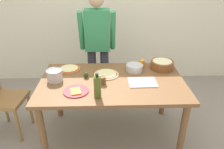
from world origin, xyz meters
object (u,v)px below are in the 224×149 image
at_px(cutting_board_white, 142,82).
at_px(cup_small_brown, 103,80).
at_px(avocado, 86,75).
at_px(popcorn_bowl, 162,64).
at_px(olive_oil_bottle, 97,87).
at_px(pizza_raw_on_board, 106,74).
at_px(chair_wooden_left, 0,95).
at_px(dining_table, 112,88).
at_px(mixing_bowl_steel, 134,68).
at_px(person_cook, 98,43).
at_px(pizza_cooked_on_tray, 69,69).
at_px(steel_pot, 55,75).
at_px(cup_orange, 142,63).
at_px(plate_with_slice, 76,91).

bearing_deg(cutting_board_white, cup_small_brown, -178.86).
bearing_deg(avocado, cutting_board_white, -12.84).
height_order(popcorn_bowl, olive_oil_bottle, olive_oil_bottle).
xyz_separation_m(pizza_raw_on_board, popcorn_bowl, (0.69, 0.16, 0.05)).
distance_m(chair_wooden_left, cup_small_brown, 1.26).
distance_m(chair_wooden_left, pizza_raw_on_board, 1.28).
distance_m(olive_oil_bottle, cup_small_brown, 0.28).
relative_size(dining_table, pizza_raw_on_board, 5.54).
xyz_separation_m(olive_oil_bottle, cup_small_brown, (0.05, 0.26, -0.07)).
distance_m(popcorn_bowl, mixing_bowl_steel, 0.35).
relative_size(pizza_raw_on_board, olive_oil_bottle, 1.13).
relative_size(person_cook, cup_small_brown, 19.06).
bearing_deg(popcorn_bowl, pizza_cooked_on_tray, 179.66).
bearing_deg(chair_wooden_left, pizza_raw_on_board, 1.88).
height_order(person_cook, steel_pot, person_cook).
bearing_deg(mixing_bowl_steel, cup_small_brown, -140.52).
distance_m(popcorn_bowl, olive_oil_bottle, 1.00).
height_order(cup_orange, cup_small_brown, same).
bearing_deg(popcorn_bowl, cup_small_brown, -153.04).
height_order(person_cook, cup_orange, person_cook).
bearing_deg(popcorn_bowl, dining_table, -154.41).
xyz_separation_m(person_cook, plate_with_slice, (-0.20, -0.98, -0.17)).
bearing_deg(cup_orange, person_cook, 145.23).
bearing_deg(olive_oil_bottle, mixing_bowl_steel, 53.53).
bearing_deg(olive_oil_bottle, cup_orange, 52.68).
height_order(popcorn_bowl, cutting_board_white, popcorn_bowl).
bearing_deg(chair_wooden_left, avocado, -1.15).
bearing_deg(pizza_cooked_on_tray, cup_small_brown, -42.25).
xyz_separation_m(person_cook, pizza_raw_on_board, (0.11, -0.62, -0.17)).
bearing_deg(chair_wooden_left, plate_with_slice, -19.06).
height_order(dining_table, popcorn_bowl, popcorn_bowl).
relative_size(pizza_raw_on_board, plate_with_slice, 1.11).
xyz_separation_m(person_cook, cutting_board_white, (0.51, -0.82, -0.17)).
xyz_separation_m(pizza_cooked_on_tray, steel_pot, (-0.11, -0.29, 0.06)).
relative_size(pizza_raw_on_board, popcorn_bowl, 1.03).
bearing_deg(steel_pot, cup_small_brown, -9.33).
xyz_separation_m(cup_orange, cup_small_brown, (-0.49, -0.44, 0.00)).
distance_m(chair_wooden_left, mixing_bowl_steel, 1.62).
height_order(person_cook, cup_small_brown, person_cook).
bearing_deg(avocado, pizza_cooked_on_tray, 134.95).
xyz_separation_m(pizza_raw_on_board, cup_orange, (0.45, 0.23, 0.03)).
bearing_deg(chair_wooden_left, olive_oil_bottle, -20.32).
bearing_deg(mixing_bowl_steel, cutting_board_white, -80.26).
bearing_deg(mixing_bowl_steel, chair_wooden_left, -174.90).
height_order(pizza_raw_on_board, avocado, avocado).
relative_size(cup_orange, cutting_board_white, 0.28).
bearing_deg(olive_oil_bottle, pizza_cooked_on_tray, 119.98).
height_order(dining_table, cutting_board_white, cutting_board_white).
bearing_deg(person_cook, mixing_bowl_steel, -48.60).
xyz_separation_m(plate_with_slice, steel_pot, (-0.26, 0.24, 0.06)).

